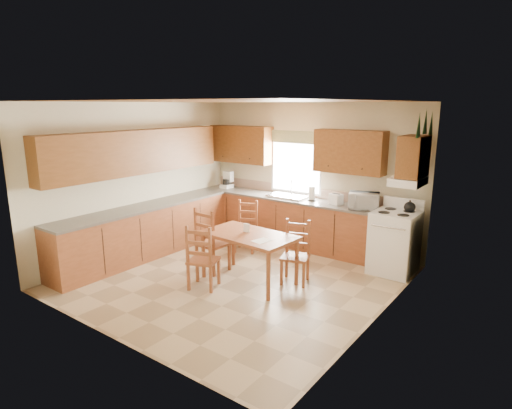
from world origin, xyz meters
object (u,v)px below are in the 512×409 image
Objects in this scene: microwave at (364,201)px; dining_table at (249,258)px; chair_near_left at (213,240)px; stove at (394,243)px; chair_near_right at (203,256)px; chair_far_left at (246,227)px; chair_far_right at (295,253)px.

dining_table is at bearing -137.48° from microwave.
stove is at bearing -141.70° from chair_near_left.
chair_near_right is (-2.06, -2.25, -0.00)m from stove.
microwave reaches higher than chair_near_left.
chair_near_right is at bearing -120.81° from dining_table.
chair_near_left is (-2.39, -1.68, 0.04)m from stove.
stove reaches higher than dining_table.
chair_far_right is at bearing -47.47° from chair_far_left.
stove is 0.70× the size of dining_table.
chair_near_left is 1.10m from chair_far_left.
chair_near_left is at bearing -175.65° from dining_table.
stove reaches higher than chair_near_right.
chair_far_right is at bearing -124.56° from microwave.
chair_near_left is at bearing -144.26° from stove.
chair_far_left is at bearing -166.28° from stove.
chair_far_right is (-0.42, -1.52, -0.59)m from microwave.
dining_table is 1.52× the size of chair_far_left.
chair_near_left reaches higher than stove.
chair_far_left reaches higher than dining_table.
chair_near_left is (-0.73, -0.01, 0.15)m from dining_table.
chair_far_right is (1.49, -0.71, 0.01)m from chair_far_left.
chair_near_left is at bearing -103.41° from chair_far_left.
chair_near_left reaches higher than chair_near_right.
microwave is at bearing 1.01° from chair_far_left.
chair_near_right reaches higher than dining_table.
dining_table is at bearing -145.47° from chair_near_right.
chair_near_left is 1.08× the size of chair_near_right.
dining_table is at bearing -134.20° from stove.
chair_near_left is 1.14× the size of chair_far_left.
stove is 2.62m from chair_far_left.
microwave is at bearing 161.76° from stove.
microwave is 2.91m from chair_near_right.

